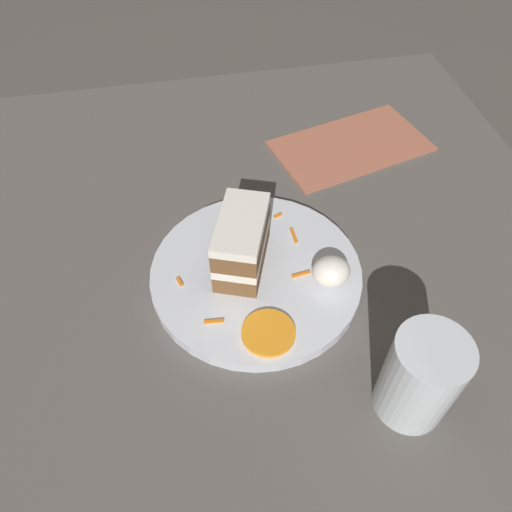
{
  "coord_description": "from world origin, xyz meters",
  "views": [
    {
      "loc": [
        0.05,
        0.44,
        0.58
      ],
      "look_at": [
        -0.03,
        0.03,
        0.08
      ],
      "focal_mm": 35.0,
      "sensor_mm": 36.0,
      "label": 1
    }
  ],
  "objects_px": {
    "orange_garnish": "(268,333)",
    "cake_slice": "(242,243)",
    "menu_card": "(351,146)",
    "cream_dollop": "(331,271)",
    "plate": "(256,274)",
    "drinking_glass": "(418,381)"
  },
  "relations": [
    {
      "from": "cake_slice",
      "to": "orange_garnish",
      "type": "height_order",
      "value": "cake_slice"
    },
    {
      "from": "plate",
      "to": "cream_dollop",
      "type": "distance_m",
      "value": 0.1
    },
    {
      "from": "cake_slice",
      "to": "cream_dollop",
      "type": "relative_size",
      "value": 2.46
    },
    {
      "from": "menu_card",
      "to": "cream_dollop",
      "type": "bearing_deg",
      "value": -38.02
    },
    {
      "from": "menu_card",
      "to": "plate",
      "type": "bearing_deg",
      "value": -55.47
    },
    {
      "from": "cream_dollop",
      "to": "menu_card",
      "type": "relative_size",
      "value": 0.19
    },
    {
      "from": "cream_dollop",
      "to": "menu_card",
      "type": "xyz_separation_m",
      "value": [
        -0.12,
        -0.28,
        -0.03
      ]
    },
    {
      "from": "plate",
      "to": "drinking_glass",
      "type": "distance_m",
      "value": 0.25
    },
    {
      "from": "plate",
      "to": "orange_garnish",
      "type": "bearing_deg",
      "value": 87.55
    },
    {
      "from": "plate",
      "to": "drinking_glass",
      "type": "relative_size",
      "value": 2.34
    },
    {
      "from": "cream_dollop",
      "to": "plate",
      "type": "bearing_deg",
      "value": -20.55
    },
    {
      "from": "menu_card",
      "to": "drinking_glass",
      "type": "bearing_deg",
      "value": -24.49
    },
    {
      "from": "cake_slice",
      "to": "cream_dollop",
      "type": "xyz_separation_m",
      "value": [
        -0.11,
        0.05,
        -0.02
      ]
    },
    {
      "from": "orange_garnish",
      "to": "menu_card",
      "type": "xyz_separation_m",
      "value": [
        -0.22,
        -0.35,
        -0.02
      ]
    },
    {
      "from": "cake_slice",
      "to": "menu_card",
      "type": "relative_size",
      "value": 0.47
    },
    {
      "from": "cake_slice",
      "to": "cream_dollop",
      "type": "height_order",
      "value": "cake_slice"
    },
    {
      "from": "cake_slice",
      "to": "drinking_glass",
      "type": "distance_m",
      "value": 0.27
    },
    {
      "from": "cake_slice",
      "to": "drinking_glass",
      "type": "xyz_separation_m",
      "value": [
        -0.15,
        0.22,
        -0.01
      ]
    },
    {
      "from": "plate",
      "to": "menu_card",
      "type": "distance_m",
      "value": 0.33
    },
    {
      "from": "cake_slice",
      "to": "orange_garnish",
      "type": "xyz_separation_m",
      "value": [
        -0.01,
        0.12,
        -0.04
      ]
    },
    {
      "from": "orange_garnish",
      "to": "cake_slice",
      "type": "bearing_deg",
      "value": -84.22
    },
    {
      "from": "cake_slice",
      "to": "drinking_glass",
      "type": "relative_size",
      "value": 1.01
    }
  ]
}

